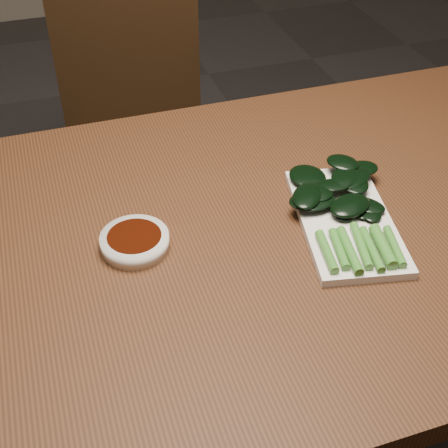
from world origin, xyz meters
TOP-DOWN VIEW (x-y plane):
  - table at (0.00, 0.00)m, footprint 1.40×0.80m
  - chair_far at (-0.03, 0.77)m, footprint 0.47×0.47m
  - sauce_bowl at (-0.16, 0.01)m, footprint 0.10×0.10m
  - serving_plate at (0.16, -0.04)m, footprint 0.19×0.29m
  - gai_lan at (0.17, -0.01)m, footprint 0.19×0.28m

SIDE VIEW (x-z plane):
  - chair_far at x=-0.03m, z-range 0.04..0.93m
  - table at x=0.00m, z-range 0.30..1.05m
  - serving_plate at x=0.16m, z-range 0.75..0.76m
  - sauce_bowl at x=-0.16m, z-range 0.75..0.77m
  - gai_lan at x=0.17m, z-range 0.76..0.79m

